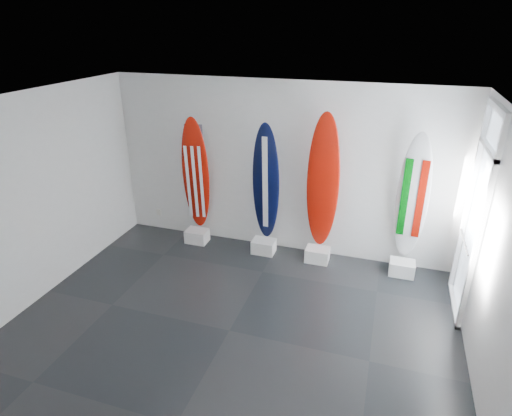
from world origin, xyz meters
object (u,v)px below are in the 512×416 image
(surfboard_usa, at_px, (196,175))
(surfboard_navy, at_px, (266,183))
(surfboard_swiss, at_px, (323,183))
(surfboard_italy, at_px, (412,199))

(surfboard_usa, distance_m, surfboard_navy, 1.31)
(surfboard_swiss, bearing_deg, surfboard_italy, -1.81)
(surfboard_usa, xyz_separation_m, surfboard_swiss, (2.29, 0.00, 0.11))
(surfboard_navy, xyz_separation_m, surfboard_italy, (2.37, 0.00, 0.02))
(surfboard_swiss, xyz_separation_m, surfboard_italy, (1.40, 0.00, -0.10))
(surfboard_usa, relative_size, surfboard_italy, 0.99)
(surfboard_italy, bearing_deg, surfboard_usa, -174.01)
(surfboard_navy, distance_m, surfboard_italy, 2.37)
(surfboard_swiss, distance_m, surfboard_italy, 1.40)
(surfboard_usa, relative_size, surfboard_navy, 1.01)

